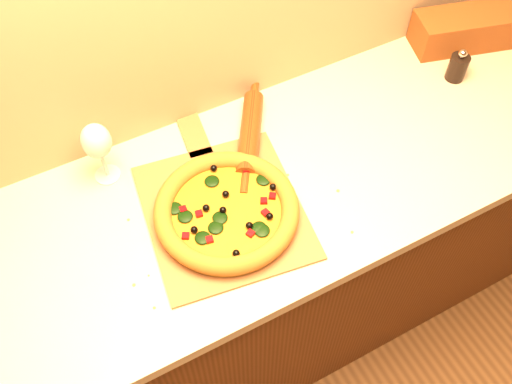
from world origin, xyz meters
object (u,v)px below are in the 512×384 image
object	(u,v)px
pepper_grinder	(458,67)
pizza_peel	(222,206)
rolling_pin	(250,134)
pizza	(227,211)
wine_glass	(97,142)

from	to	relation	value
pepper_grinder	pizza_peel	bearing A→B (deg)	-173.30
rolling_pin	pizza	bearing A→B (deg)	-130.24
pizza_peel	pepper_grinder	world-z (taller)	pepper_grinder
pizza_peel	rolling_pin	distance (m)	0.25
pizza	wine_glass	bearing A→B (deg)	129.27
pepper_grinder	wine_glass	size ratio (longest dim) A/B	0.57
pizza_peel	rolling_pin	world-z (taller)	rolling_pin
pizza	rolling_pin	size ratio (longest dim) A/B	1.00
pizza	wine_glass	xyz separation A→B (m)	(-0.23, 0.28, 0.11)
pepper_grinder	rolling_pin	world-z (taller)	pepper_grinder
pizza	rolling_pin	world-z (taller)	pizza
pepper_grinder	rolling_pin	distance (m)	0.70
pizza_peel	pepper_grinder	bearing A→B (deg)	14.88
pepper_grinder	wine_glass	bearing A→B (deg)	172.67
pepper_grinder	wine_glass	world-z (taller)	wine_glass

